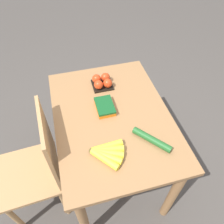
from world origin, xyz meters
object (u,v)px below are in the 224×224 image
at_px(carrot_bag, 105,106).
at_px(cucumber_near, 152,140).
at_px(tomato_pack, 102,82).
at_px(banana_bunch, 106,153).
at_px(chair, 38,167).

bearing_deg(carrot_bag, cucumber_near, -148.03).
xyz_separation_m(tomato_pack, carrot_bag, (-0.23, 0.04, -0.01)).
relative_size(tomato_pack, cucumber_near, 0.67).
height_order(tomato_pack, carrot_bag, tomato_pack).
bearing_deg(cucumber_near, banana_bunch, 93.27).
xyz_separation_m(banana_bunch, tomato_pack, (0.56, -0.11, 0.02)).
height_order(banana_bunch, carrot_bag, carrot_bag).
bearing_deg(banana_bunch, tomato_pack, -10.92).
relative_size(banana_bunch, carrot_bag, 1.19).
distance_m(banana_bunch, tomato_pack, 0.57).
height_order(chair, cucumber_near, chair).
distance_m(chair, cucumber_near, 0.79).
bearing_deg(cucumber_near, carrot_bag, 31.97).
xyz_separation_m(tomato_pack, cucumber_near, (-0.54, -0.16, -0.02)).
xyz_separation_m(chair, banana_bunch, (-0.19, -0.43, 0.31)).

